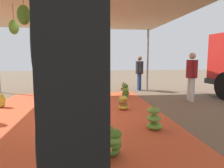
# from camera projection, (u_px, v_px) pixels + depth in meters

# --- Properties ---
(ground_plane) EXTENTS (40.00, 40.00, 0.00)m
(ground_plane) POSITION_uv_depth(u_px,v_px,m) (176.00, 109.00, 5.94)
(ground_plane) COLOR brown
(tarp_orange) EXTENTS (6.46, 4.88, 0.01)m
(tarp_orange) POSITION_uv_depth(u_px,v_px,m) (71.00, 113.00, 5.55)
(tarp_orange) COLOR #D1512D
(tarp_orange) RESTS_ON ground
(tent_canopy) EXTENTS (8.00, 7.00, 2.87)m
(tent_canopy) POSITION_uv_depth(u_px,v_px,m) (64.00, 7.00, 5.18)
(tent_canopy) COLOR #9EA0A5
(tent_canopy) RESTS_ON ground
(banana_bunch_0) EXTENTS (0.35, 0.35, 0.48)m
(banana_bunch_0) POSITION_uv_depth(u_px,v_px,m) (101.00, 101.00, 6.12)
(banana_bunch_0) COLOR #6B9E38
(banana_bunch_0) RESTS_ON tarp_orange
(banana_bunch_2) EXTENTS (0.43, 0.41, 0.45)m
(banana_bunch_2) POSITION_uv_depth(u_px,v_px,m) (56.00, 92.00, 7.75)
(banana_bunch_2) COLOR #477523
(banana_bunch_2) RESTS_ON tarp_orange
(banana_bunch_3) EXTENTS (0.43, 0.43, 0.52)m
(banana_bunch_3) POSITION_uv_depth(u_px,v_px,m) (154.00, 119.00, 4.20)
(banana_bunch_3) COLOR #60932D
(banana_bunch_3) RESTS_ON tarp_orange
(banana_bunch_4) EXTENTS (0.32, 0.32, 0.45)m
(banana_bunch_4) POSITION_uv_depth(u_px,v_px,m) (104.00, 152.00, 2.81)
(banana_bunch_4) COLOR #996628
(banana_bunch_4) RESTS_ON tarp_orange
(banana_bunch_5) EXTENTS (0.33, 0.35, 0.60)m
(banana_bunch_5) POSITION_uv_depth(u_px,v_px,m) (80.00, 96.00, 6.64)
(banana_bunch_5) COLOR #75A83D
(banana_bunch_5) RESTS_ON tarp_orange
(banana_bunch_6) EXTENTS (0.37, 0.40, 0.57)m
(banana_bunch_6) POSITION_uv_depth(u_px,v_px,m) (125.00, 92.00, 7.46)
(banana_bunch_6) COLOR #60932D
(banana_bunch_6) RESTS_ON tarp_orange
(banana_bunch_7) EXTENTS (0.42, 0.44, 0.44)m
(banana_bunch_7) POSITION_uv_depth(u_px,v_px,m) (112.00, 143.00, 3.09)
(banana_bunch_7) COLOR #477523
(banana_bunch_7) RESTS_ON tarp_orange
(banana_bunch_8) EXTENTS (0.29, 0.27, 0.44)m
(banana_bunch_8) POSITION_uv_depth(u_px,v_px,m) (1.00, 101.00, 6.13)
(banana_bunch_8) COLOR gold
(banana_bunch_8) RESTS_ON tarp_orange
(banana_bunch_9) EXTENTS (0.39, 0.39, 0.44)m
(banana_bunch_9) POSITION_uv_depth(u_px,v_px,m) (123.00, 103.00, 5.86)
(banana_bunch_9) COLOR gold
(banana_bunch_9) RESTS_ON tarp_orange
(banana_bunch_10) EXTENTS (0.49, 0.46, 0.58)m
(banana_bunch_10) POSITION_uv_depth(u_px,v_px,m) (66.00, 91.00, 7.75)
(banana_bunch_10) COLOR #518428
(banana_bunch_10) RESTS_ON tarp_orange
(banana_bunch_11) EXTENTS (0.38, 0.40, 0.53)m
(banana_bunch_11) POSITION_uv_depth(u_px,v_px,m) (45.00, 103.00, 5.77)
(banana_bunch_11) COLOR #60932D
(banana_bunch_11) RESTS_ON tarp_orange
(banana_bunch_13) EXTENTS (0.35, 0.35, 0.52)m
(banana_bunch_13) POSITION_uv_depth(u_px,v_px,m) (124.00, 90.00, 8.23)
(banana_bunch_13) COLOR #996628
(banana_bunch_13) RESTS_ON tarp_orange
(worker_0) EXTENTS (0.58, 0.35, 1.58)m
(worker_0) POSITION_uv_depth(u_px,v_px,m) (139.00, 70.00, 9.44)
(worker_0) COLOR navy
(worker_0) RESTS_ON ground
(worker_1) EXTENTS (0.61, 0.37, 1.67)m
(worker_1) POSITION_uv_depth(u_px,v_px,m) (192.00, 73.00, 6.97)
(worker_1) COLOR silver
(worker_1) RESTS_ON ground
(speaker_stack) EXTENTS (0.60, 0.50, 1.85)m
(speaker_stack) POSITION_uv_depth(u_px,v_px,m) (71.00, 137.00, 1.41)
(speaker_stack) COLOR black
(speaker_stack) RESTS_ON ground
(crate_0) EXTENTS (0.47, 0.41, 0.31)m
(crate_0) POSITION_uv_depth(u_px,v_px,m) (89.00, 88.00, 9.16)
(crate_0) COLOR #B78947
(crate_0) RESTS_ON ground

